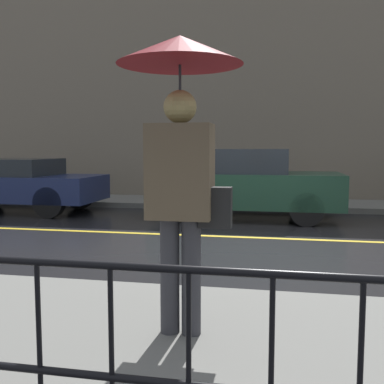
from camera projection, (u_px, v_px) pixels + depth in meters
ground_plane at (257, 238)px, 7.79m from camera, size 80.00×80.00×0.00m
sidewalk_near at (223, 362)px, 3.11m from camera, size 28.00×2.89×0.14m
sidewalk_far at (265, 204)px, 12.02m from camera, size 28.00×1.99×0.14m
lane_marking at (257, 238)px, 7.79m from camera, size 25.20×0.12×0.01m
building_storefront at (268, 87)px, 12.83m from camera, size 28.00×0.30×6.61m
railing_foreground at (189, 346)px, 1.88m from camera, size 12.00×0.04×0.92m
pedestrian at (181, 119)px, 3.28m from camera, size 0.92×0.92×2.22m
car_navy at (15, 184)px, 10.98m from camera, size 4.13×1.78×1.30m
car_dark_green at (244, 183)px, 9.91m from camera, size 4.09×1.79×1.54m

